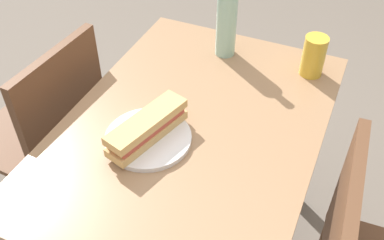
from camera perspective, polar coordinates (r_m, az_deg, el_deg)
name	(u,v)px	position (r m, az deg, el deg)	size (l,w,h in m)	color
dining_table	(192,156)	(1.38, 0.00, -4.59)	(1.03, 0.71, 0.73)	#997251
chair_far	(50,132)	(1.69, -17.54, -1.46)	(0.42, 0.42, 0.86)	brown
plate_near	(148,138)	(1.25, -5.57, -2.31)	(0.24, 0.24, 0.01)	white
baguette_sandwich_near	(147,127)	(1.22, -5.70, -0.92)	(0.26, 0.14, 0.07)	tan
knife_near	(130,128)	(1.26, -7.81, -1.05)	(0.16, 0.11, 0.01)	silver
water_bottle	(227,22)	(1.52, 4.39, 12.24)	(0.07, 0.07, 0.30)	#99C6B7
beer_glass	(314,56)	(1.49, 15.15, 7.83)	(0.07, 0.07, 0.13)	gold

